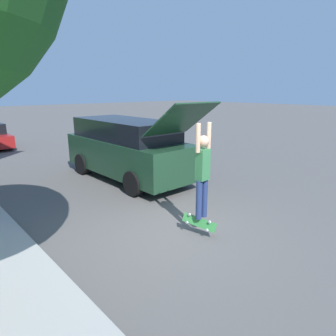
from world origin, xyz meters
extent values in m
plane|color=#54514F|center=(0.00, 0.00, 0.00)|extent=(120.00, 120.00, 0.00)
cube|color=#193823|center=(1.44, 4.07, 0.85)|extent=(1.94, 5.20, 1.12)
cube|color=black|center=(1.44, 4.20, 1.74)|extent=(1.78, 4.05, 0.66)
cylinder|color=black|center=(0.51, 5.68, 0.38)|extent=(0.24, 0.76, 0.76)
cylinder|color=black|center=(2.37, 5.68, 0.38)|extent=(0.24, 0.76, 0.76)
cylinder|color=black|center=(0.51, 2.46, 0.38)|extent=(0.24, 0.76, 0.76)
cylinder|color=black|center=(2.37, 2.46, 0.38)|extent=(0.24, 0.76, 0.76)
cube|color=#193823|center=(1.44, 1.42, 2.27)|extent=(1.71, 1.34, 0.95)
cylinder|color=black|center=(-0.04, 12.76, 0.34)|extent=(0.20, 0.68, 0.68)
cylinder|color=navy|center=(0.05, -0.53, 0.83)|extent=(0.13, 0.13, 0.84)
cylinder|color=navy|center=(0.22, -0.53, 0.83)|extent=(0.13, 0.13, 0.84)
cube|color=#337042|center=(0.14, -0.53, 1.57)|extent=(0.25, 0.20, 0.65)
sphere|color=tan|center=(0.14, -0.53, 2.05)|extent=(0.23, 0.23, 0.23)
cylinder|color=tan|center=(-0.02, -0.53, 2.13)|extent=(0.09, 0.09, 0.57)
cylinder|color=tan|center=(0.30, -0.53, 2.13)|extent=(0.09, 0.09, 0.57)
cube|color=#337F3D|center=(0.09, -0.52, 0.30)|extent=(0.30, 0.75, 0.28)
cylinder|color=silver|center=(0.01, -0.30, 0.44)|extent=(0.03, 0.06, 0.06)
cylinder|color=silver|center=(-0.06, -0.30, 0.28)|extent=(0.03, 0.06, 0.06)
cylinder|color=silver|center=(0.14, -0.76, 0.38)|extent=(0.03, 0.06, 0.06)
cylinder|color=silver|center=(0.06, -0.76, 0.22)|extent=(0.03, 0.06, 0.06)
camera|label=1|loc=(-4.36, -4.44, 3.05)|focal=32.00mm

